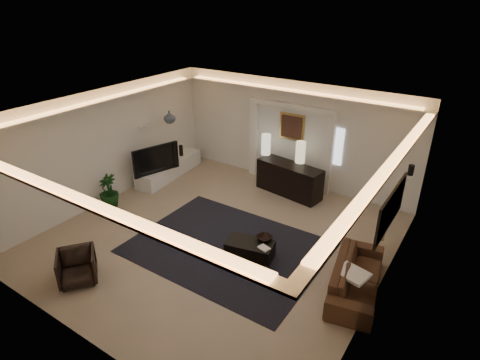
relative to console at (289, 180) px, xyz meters
The scene contains 33 objects.
floor 2.84m from the console, 96.94° to the right, with size 7.00×7.00×0.00m, color tan.
ceiling 3.76m from the console, 96.94° to the right, with size 7.00×7.00×0.00m, color white.
wall_back 1.31m from the console, 115.71° to the left, with size 7.00×7.00×0.00m, color silver.
wall_front 6.39m from the console, 93.09° to the right, with size 7.00×7.00×0.00m, color silver.
wall_left 4.86m from the console, 143.97° to the right, with size 7.00×7.00×0.00m, color silver.
wall_right 4.35m from the console, 41.48° to the right, with size 7.00×7.00×0.00m, color silver.
cove_soffit 3.58m from the console, 96.94° to the right, with size 7.00×7.00×0.04m, color silver.
daylight_slit 1.55m from the console, 34.21° to the left, with size 0.25×0.03×1.00m, color white.
area_rug 3.02m from the console, 88.85° to the right, with size 4.00×3.00×0.01m, color black.
pilaster_left 1.75m from the console, 157.85° to the left, with size 0.22×0.20×2.20m, color silver.
pilaster_right 1.23m from the console, 36.83° to the left, with size 0.22×0.20×2.20m, color silver.
alcove_header 1.98m from the console, 119.28° to the left, with size 2.52×0.20×0.12m, color silver.
painting_frame 1.46m from the console, 116.69° to the left, with size 0.74×0.04×0.74m, color tan.
painting_canvas 1.45m from the console, 117.57° to the left, with size 0.62×0.02×0.62m, color #4C2D1E.
art_panel_frame 4.21m from the console, 38.54° to the right, with size 0.04×1.64×0.74m, color black.
art_panel_gold 4.19m from the console, 38.77° to the right, with size 0.02×1.50×0.62m, color tan.
wall_sconce 3.35m from the console, 11.05° to the right, with size 0.12×0.12×0.22m, color black.
wall_niche 4.22m from the console, 159.76° to the right, with size 0.10×0.55×0.04m, color silver.
console is the anchor object (origin of this frame).
lamp_left 1.18m from the console, 162.65° to the left, with size 0.26×0.26×0.58m, color #F6F0CE.
lamp_right 0.76m from the console, 63.12° to the left, with size 0.26×0.26×0.58m, color beige.
media_ledge 3.62m from the console, 165.09° to the right, with size 0.61×2.44×0.46m, color white.
tv 3.76m from the console, 153.98° to the right, with size 0.18×1.36×0.78m, color black.
figurine 3.52m from the console, behind, with size 0.12×0.12×0.33m, color black.
ginger_jar 3.74m from the console, 164.26° to the right, with size 0.33×0.33×0.34m, color #495F76.
plant 4.71m from the console, 137.84° to the right, with size 0.49×0.49×0.87m, color black.
sofa 3.95m from the console, 44.66° to the right, with size 0.80×2.04×0.60m, color #57331C.
throw_blanket 4.14m from the console, 47.45° to the right, with size 0.53×0.43×0.06m, color white.
throw_pillow 3.09m from the console, 24.30° to the right, with size 0.12×0.40×0.40m, color tan.
coffee_table 3.11m from the console, 77.77° to the right, with size 0.96×0.52×0.36m, color black.
bowl 2.90m from the console, 72.98° to the right, with size 0.31×0.31×0.08m, color black.
magazine 3.22m from the console, 71.75° to the right, with size 0.23×0.17×0.03m, color silver.
armchair 5.70m from the console, 107.29° to the right, with size 0.68×0.70×0.63m, color #352919.
Camera 1 is at (4.57, -6.02, 5.09)m, focal length 29.91 mm.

